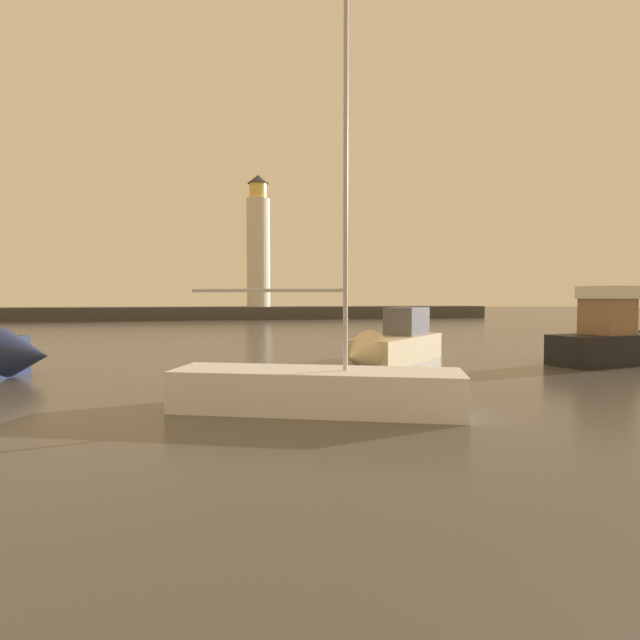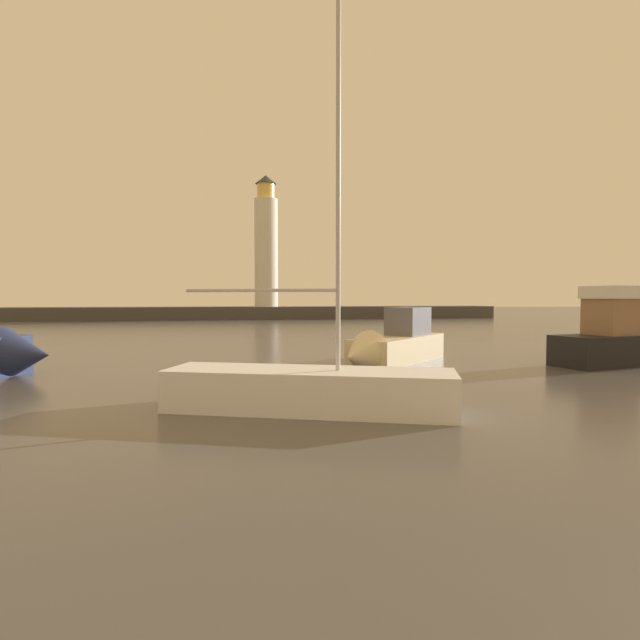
{
  "view_description": "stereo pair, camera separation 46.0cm",
  "coord_description": "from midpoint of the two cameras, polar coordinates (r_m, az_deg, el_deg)",
  "views": [
    {
      "loc": [
        -5.1,
        -1.24,
        2.88
      ],
      "look_at": [
        -0.72,
        19.48,
        1.94
      ],
      "focal_mm": 28.44,
      "sensor_mm": 36.0,
      "label": 1
    },
    {
      "loc": [
        -4.65,
        -1.33,
        2.88
      ],
      "look_at": [
        -0.72,
        19.48,
        1.94
      ],
      "focal_mm": 28.44,
      "sensor_mm": 36.0,
      "label": 2
    }
  ],
  "objects": [
    {
      "name": "breakwater",
      "position": [
        69.3,
        -7.9,
        0.81
      ],
      "size": [
        65.93,
        6.15,
        1.66
      ],
      "primitive_type": "cube",
      "color": "#423F3D",
      "rests_on": "ground_plane"
    },
    {
      "name": "motorboat_0",
      "position": [
        22.26,
        7.35,
        -2.87
      ],
      "size": [
        6.6,
        6.65,
        2.73
      ],
      "color": "beige",
      "rests_on": "ground_plane"
    },
    {
      "name": "motorboat_1",
      "position": [
        25.98,
        30.76,
        -1.92
      ],
      "size": [
        7.81,
        3.47,
        3.62
      ],
      "color": "black",
      "rests_on": "ground_plane"
    },
    {
      "name": "sailboat_moored",
      "position": [
        12.99,
        -1.39,
        -7.59
      ],
      "size": [
        7.52,
        4.34,
        12.24
      ],
      "color": "white",
      "rests_on": "ground_plane"
    },
    {
      "name": "ground_plane",
      "position": [
        35.64,
        -4.04,
        -2.11
      ],
      "size": [
        220.0,
        220.0,
        0.0
      ],
      "primitive_type": "plane",
      "color": "#4C4742"
    },
    {
      "name": "lighthouse",
      "position": [
        69.71,
        -7.14,
        8.42
      ],
      "size": [
        3.15,
        3.15,
        17.73
      ],
      "color": "silver",
      "rests_on": "breakwater"
    }
  ]
}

